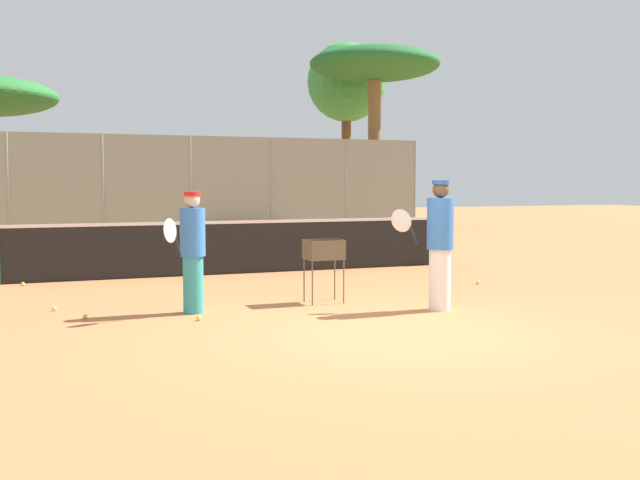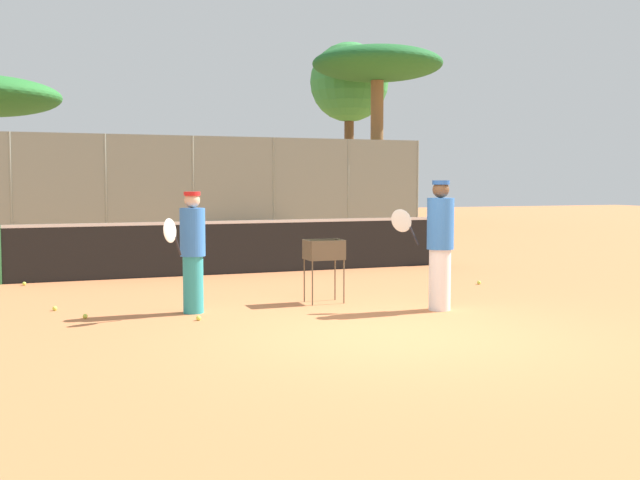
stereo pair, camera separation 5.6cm
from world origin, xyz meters
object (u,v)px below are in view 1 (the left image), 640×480
Objects in this scene: player_white_outfit at (192,250)px; parked_car at (52,211)px; player_red_cap at (440,243)px; tennis_net at (247,246)px; ball_cart at (323,255)px.

player_white_outfit is 22.45m from parked_car.
player_red_cap is at bearing -78.86° from parked_car.
tennis_net is 5.49× the size of player_white_outfit.
tennis_net is 5.02× the size of player_red_cap.
ball_cart is (2.04, 0.20, -0.15)m from player_white_outfit.
tennis_net is 9.70× the size of ball_cart.
player_red_cap is 0.44× the size of parked_car.
tennis_net is at bearing 91.32° from ball_cart.
player_white_outfit reaches higher than ball_cart.
tennis_net is 18.52m from parked_car.
parked_car is at bearing 99.97° from tennis_net.
parked_car is (-1.26, 22.41, -0.22)m from player_white_outfit.
ball_cart is at bearing 140.49° from player_white_outfit.
parked_car reaches higher than tennis_net.
tennis_net is 5.39m from player_red_cap.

